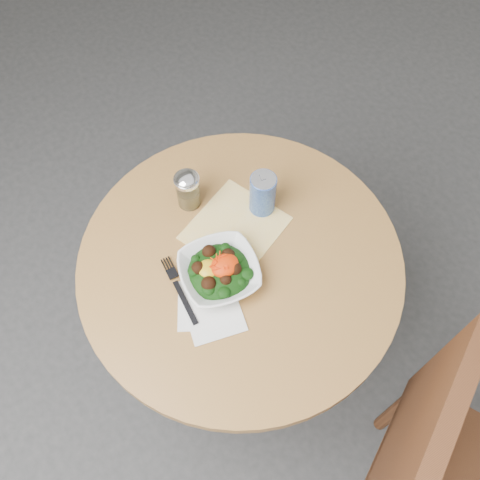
{
  "coord_description": "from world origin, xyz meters",
  "views": [
    {
      "loc": [
        -0.39,
        -0.54,
        2.06
      ],
      "look_at": [
        0.02,
        0.02,
        0.81
      ],
      "focal_mm": 40.0,
      "sensor_mm": 36.0,
      "label": 1
    }
  ],
  "objects_px": {
    "salad_bowl": "(219,271)",
    "beverage_can": "(263,194)",
    "spice_shaker": "(188,190)",
    "chair": "(434,469)"
  },
  "relations": [
    {
      "from": "chair",
      "to": "salad_bowl",
      "type": "distance_m",
      "value": 0.76
    },
    {
      "from": "spice_shaker",
      "to": "chair",
      "type": "bearing_deg",
      "value": -83.12
    },
    {
      "from": "salad_bowl",
      "to": "spice_shaker",
      "type": "distance_m",
      "value": 0.26
    },
    {
      "from": "spice_shaker",
      "to": "beverage_can",
      "type": "relative_size",
      "value": 0.91
    },
    {
      "from": "chair",
      "to": "spice_shaker",
      "type": "height_order",
      "value": "chair"
    },
    {
      "from": "salad_bowl",
      "to": "beverage_can",
      "type": "distance_m",
      "value": 0.25
    },
    {
      "from": "chair",
      "to": "spice_shaker",
      "type": "distance_m",
      "value": 0.99
    },
    {
      "from": "salad_bowl",
      "to": "beverage_can",
      "type": "height_order",
      "value": "beverage_can"
    },
    {
      "from": "salad_bowl",
      "to": "spice_shaker",
      "type": "relative_size",
      "value": 1.99
    },
    {
      "from": "beverage_can",
      "to": "spice_shaker",
      "type": "bearing_deg",
      "value": 139.33
    }
  ]
}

